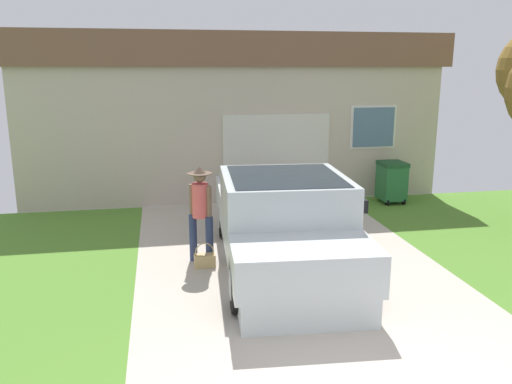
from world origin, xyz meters
TOP-DOWN VIEW (x-y plane):
  - pickup_truck at (-0.13, 4.49)m, footprint 2.37×5.52m
  - person_with_hat at (-1.47, 5.04)m, footprint 0.42×0.42m
  - handbag at (-1.44, 4.79)m, footprint 0.36×0.19m
  - house_with_garage at (-0.18, 12.06)m, footprint 11.05×6.35m
  - wheeled_trash_bin at (3.61, 8.34)m, footprint 0.60×0.72m

SIDE VIEW (x-z plane):
  - handbag at x=-1.44m, z-range -0.09..0.35m
  - wheeled_trash_bin at x=3.61m, z-range 0.04..1.09m
  - pickup_truck at x=-0.13m, z-range -0.08..1.55m
  - person_with_hat at x=-1.47m, z-range 0.14..1.85m
  - house_with_garage at x=-0.18m, z-range 0.03..4.22m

